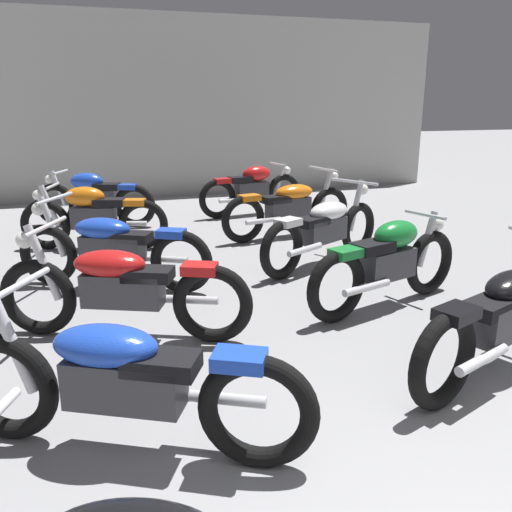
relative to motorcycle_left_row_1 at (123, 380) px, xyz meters
name	(u,v)px	position (x,y,z in m)	size (l,w,h in m)	color
back_wall	(152,107)	(1.36, 8.65, 1.35)	(12.61, 0.24, 3.60)	#B2B2AD
motorcycle_left_row_1	(123,380)	(0.00, 0.00, 0.00)	(1.97, 1.15, 0.97)	black
motorcycle_left_row_2	(121,287)	(0.12, 1.58, 0.00)	(2.03, 1.06, 0.97)	black
motorcycle_left_row_3	(111,247)	(0.12, 2.90, 0.00)	(1.96, 1.17, 0.97)	black
motorcycle_left_row_4	(93,215)	(-0.01, 4.64, 0.01)	(1.92, 0.71, 0.88)	black
motorcycle_left_row_5	(94,197)	(0.04, 6.08, 0.01)	(1.85, 0.88, 0.88)	black
motorcycle_right_row_1	(505,315)	(2.70, 0.11, 0.00)	(2.07, 0.98, 0.97)	black
motorcycle_right_row_2	(388,261)	(2.60, 1.54, 0.01)	(1.92, 0.74, 0.88)	black
motorcycle_right_row_3	(324,229)	(2.62, 3.01, 0.00)	(1.97, 1.15, 0.97)	black
motorcycle_right_row_4	(289,206)	(2.73, 4.47, 0.00)	(2.15, 0.78, 0.97)	black
motorcycle_right_row_5	(252,189)	(2.70, 6.13, 0.01)	(1.96, 0.61, 0.88)	black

